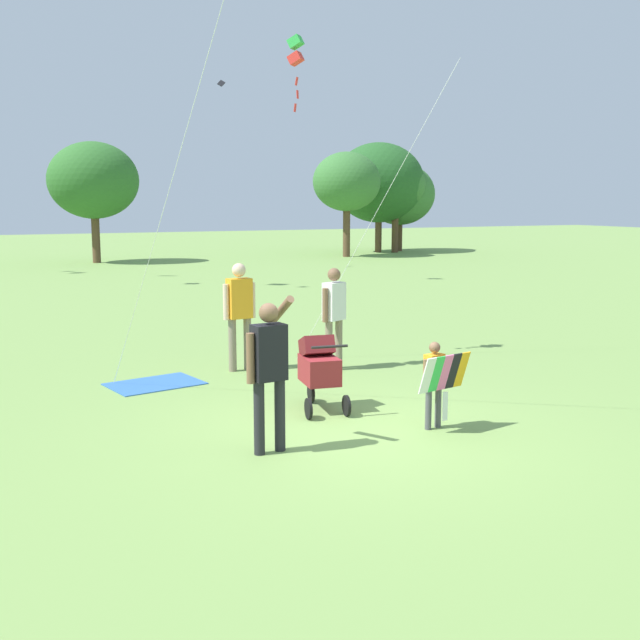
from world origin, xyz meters
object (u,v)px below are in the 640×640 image
(kite_orange_delta, at_px, (298,56))
(person_couple_left, at_px, (239,308))
(person_sitting_far, at_px, (334,310))
(picnic_blanket, at_px, (155,384))
(person_adult_flyer, at_px, (269,363))
(child_with_butterfly_kite, at_px, (436,377))
(stroller, at_px, (319,366))

(kite_orange_delta, height_order, person_couple_left, kite_orange_delta)
(person_sitting_far, height_order, picnic_blanket, person_sitting_far)
(kite_orange_delta, xyz_separation_m, person_couple_left, (-1.27, -0.46, -4.17))
(person_adult_flyer, bearing_deg, kite_orange_delta, 62.90)
(child_with_butterfly_kite, bearing_deg, person_couple_left, 104.52)
(child_with_butterfly_kite, bearing_deg, picnic_blanket, 124.53)
(child_with_butterfly_kite, xyz_separation_m, person_adult_flyer, (-2.19, 0.03, 0.37))
(person_sitting_far, height_order, person_couple_left, person_couple_left)
(person_adult_flyer, distance_m, stroller, 1.92)
(child_with_butterfly_kite, height_order, person_adult_flyer, person_adult_flyer)
(child_with_butterfly_kite, xyz_separation_m, stroller, (-0.93, 1.42, -0.05))
(kite_orange_delta, height_order, person_sitting_far, kite_orange_delta)
(kite_orange_delta, distance_m, person_couple_left, 4.39)
(child_with_butterfly_kite, relative_size, picnic_blanket, 0.81)
(stroller, bearing_deg, child_with_butterfly_kite, -56.58)
(child_with_butterfly_kite, relative_size, person_adult_flyer, 0.62)
(child_with_butterfly_kite, xyz_separation_m, kite_orange_delta, (0.18, 4.67, 4.57))
(person_sitting_far, distance_m, person_couple_left, 1.57)
(kite_orange_delta, bearing_deg, person_sitting_far, -80.14)
(person_adult_flyer, xyz_separation_m, kite_orange_delta, (2.37, 4.64, 4.20))
(picnic_blanket, bearing_deg, person_sitting_far, -3.70)
(stroller, height_order, picnic_blanket, stroller)
(stroller, height_order, person_couple_left, person_couple_left)
(person_couple_left, distance_m, picnic_blanket, 1.90)
(stroller, distance_m, kite_orange_delta, 5.76)
(person_sitting_far, bearing_deg, person_couple_left, 158.01)
(person_adult_flyer, height_order, person_couple_left, person_couple_left)
(child_with_butterfly_kite, height_order, stroller, child_with_butterfly_kite)
(child_with_butterfly_kite, height_order, person_couple_left, person_couple_left)
(stroller, bearing_deg, person_couple_left, 93.19)
(person_couple_left, height_order, picnic_blanket, person_couple_left)
(person_adult_flyer, height_order, stroller, person_adult_flyer)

